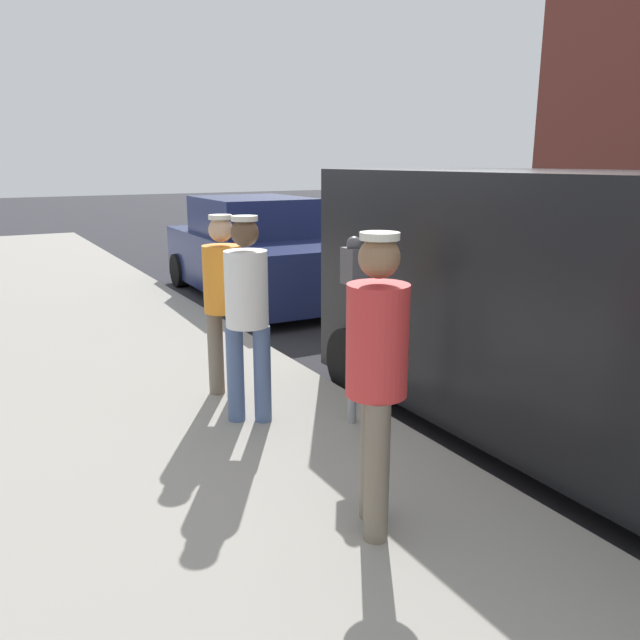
{
  "coord_description": "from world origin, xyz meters",
  "views": [
    {
      "loc": [
        3.94,
        4.0,
        2.22
      ],
      "look_at": [
        1.65,
        -0.01,
        1.05
      ],
      "focal_mm": 35.29,
      "sensor_mm": 36.0,
      "label": 1
    }
  ],
  "objects": [
    {
      "name": "pedestrian_in_orange",
      "position": [
        2.01,
        -1.1,
        1.08
      ],
      "size": [
        0.34,
        0.34,
        1.63
      ],
      "color": "#726656",
      "rests_on": "sidewalk_slab"
    },
    {
      "name": "pedestrian_in_red",
      "position": [
        2.06,
        1.33,
        1.14
      ],
      "size": [
        0.34,
        0.34,
        1.72
      ],
      "color": "#726656",
      "rests_on": "sidewalk_slab"
    },
    {
      "name": "sidewalk_slab",
      "position": [
        3.5,
        0.0,
        0.07
      ],
      "size": [
        5.0,
        32.0,
        0.15
      ],
      "primitive_type": "cube",
      "color": "#9E998E",
      "rests_on": "ground"
    },
    {
      "name": "parked_van",
      "position": [
        -0.15,
        1.22,
        1.15
      ],
      "size": [
        2.12,
        5.2,
        2.15
      ],
      "color": "black",
      "rests_on": "ground"
    },
    {
      "name": "parking_meter_near",
      "position": [
        1.35,
        -0.01,
        1.18
      ],
      "size": [
        0.14,
        0.18,
        1.52
      ],
      "color": "gray",
      "rests_on": "sidewalk_slab"
    },
    {
      "name": "ground_plane",
      "position": [
        0.0,
        0.0,
        0.0
      ],
      "size": [
        80.0,
        80.0,
        0.0
      ],
      "primitive_type": "plane",
      "color": "#2D2D33"
    },
    {
      "name": "pedestrian_in_white",
      "position": [
        2.05,
        -0.47,
        1.1
      ],
      "size": [
        0.34,
        0.34,
        1.67
      ],
      "color": "#4C608C",
      "rests_on": "sidewalk_slab"
    },
    {
      "name": "parked_sedan_behind",
      "position": [
        -0.25,
        -5.41,
        0.75
      ],
      "size": [
        2.04,
        4.45,
        1.65
      ],
      "color": "navy",
      "rests_on": "ground"
    }
  ]
}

